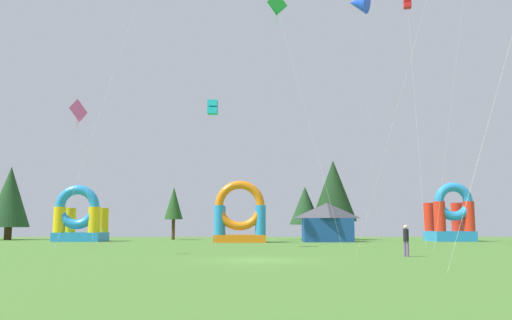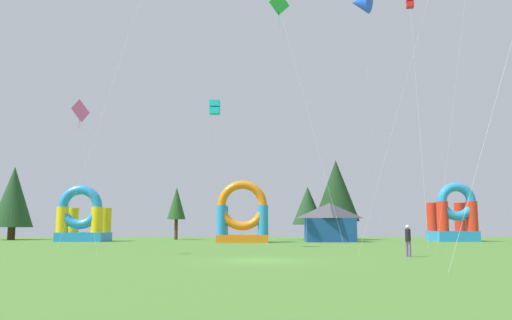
# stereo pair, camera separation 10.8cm
# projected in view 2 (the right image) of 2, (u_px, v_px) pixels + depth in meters

# --- Properties ---
(ground_plane) EXTENTS (120.00, 120.00, 0.00)m
(ground_plane) POSITION_uv_depth(u_px,v_px,m) (257.00, 260.00, 26.86)
(ground_plane) COLOR #47752D
(kite_green_diamond) EXTENTS (5.54, 2.37, 20.62)m
(kite_green_diamond) POSITION_uv_depth(u_px,v_px,m) (276.00, 6.00, 43.75)
(kite_green_diamond) COLOR green
(kite_green_diamond) RESTS_ON ground_plane
(kite_pink_diamond) EXTENTS (1.74, 1.10, 9.14)m
(kite_pink_diamond) POSITION_uv_depth(u_px,v_px,m) (76.00, 113.00, 32.07)
(kite_pink_diamond) COLOR #EA599E
(kite_pink_diamond) RESTS_ON ground_plane
(kite_red_box) EXTENTS (0.86, 4.45, 23.27)m
(kite_red_box) POSITION_uv_depth(u_px,v_px,m) (408.00, 3.00, 49.74)
(kite_red_box) COLOR red
(kite_red_box) RESTS_ON ground_plane
(kite_cyan_box) EXTENTS (0.84, 3.39, 11.97)m
(kite_cyan_box) POSITION_uv_depth(u_px,v_px,m) (213.00, 108.00, 43.22)
(kite_cyan_box) COLOR #19B7CC
(kite_cyan_box) RESTS_ON ground_plane
(kite_blue_delta) EXTENTS (3.75, 5.75, 23.24)m
(kite_blue_delta) POSITION_uv_depth(u_px,v_px,m) (359.00, 3.00, 48.51)
(kite_blue_delta) COLOR blue
(kite_blue_delta) RESTS_ON ground_plane
(person_far_side) EXTENTS (0.43, 0.43, 1.81)m
(person_far_side) POSITION_uv_depth(u_px,v_px,m) (406.00, 238.00, 30.22)
(person_far_side) COLOR #724C8C
(person_far_side) RESTS_ON ground_plane
(inflatable_blue_arch) EXTENTS (5.24, 4.78, 6.37)m
(inflatable_blue_arch) POSITION_uv_depth(u_px,v_px,m) (80.00, 221.00, 60.37)
(inflatable_blue_arch) COLOR #268CD8
(inflatable_blue_arch) RESTS_ON ground_plane
(inflatable_yellow_castle) EXTENTS (5.53, 3.96, 6.59)m
(inflatable_yellow_castle) POSITION_uv_depth(u_px,v_px,m) (240.00, 220.00, 56.90)
(inflatable_yellow_castle) COLOR orange
(inflatable_yellow_castle) RESTS_ON ground_plane
(inflatable_orange_dome) EXTENTS (4.62, 4.82, 6.70)m
(inflatable_orange_dome) POSITION_uv_depth(u_px,v_px,m) (451.00, 220.00, 60.95)
(inflatable_orange_dome) COLOR #268CD8
(inflatable_orange_dome) RESTS_ON ground_plane
(festival_tent) EXTENTS (5.41, 3.42, 4.32)m
(festival_tent) POSITION_uv_depth(u_px,v_px,m) (328.00, 222.00, 58.72)
(festival_tent) COLOR #19478C
(festival_tent) RESTS_ON ground_plane
(tree_row_1) EXTENTS (5.11, 5.11, 9.43)m
(tree_row_1) POSITION_uv_depth(u_px,v_px,m) (11.00, 197.00, 67.85)
(tree_row_1) COLOR #4C331E
(tree_row_1) RESTS_ON ground_plane
(tree_row_2) EXTENTS (2.41, 2.41, 6.83)m
(tree_row_2) POSITION_uv_depth(u_px,v_px,m) (174.00, 204.00, 69.10)
(tree_row_2) COLOR #4C331E
(tree_row_2) RESTS_ON ground_plane
(tree_row_3) EXTENTS (4.05, 4.05, 6.86)m
(tree_row_3) POSITION_uv_depth(u_px,v_px,m) (306.00, 206.00, 68.22)
(tree_row_3) COLOR #4C331E
(tree_row_3) RESTS_ON ground_plane
(tree_row_4) EXTENTS (5.77, 5.77, 10.17)m
(tree_row_4) POSITION_uv_depth(u_px,v_px,m) (334.00, 191.00, 67.39)
(tree_row_4) COLOR #4C331E
(tree_row_4) RESTS_ON ground_plane
(tree_row_5) EXTENTS (3.17, 3.17, 6.16)m
(tree_row_5) POSITION_uv_depth(u_px,v_px,m) (336.00, 209.00, 72.98)
(tree_row_5) COLOR #4C331E
(tree_row_5) RESTS_ON ground_plane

